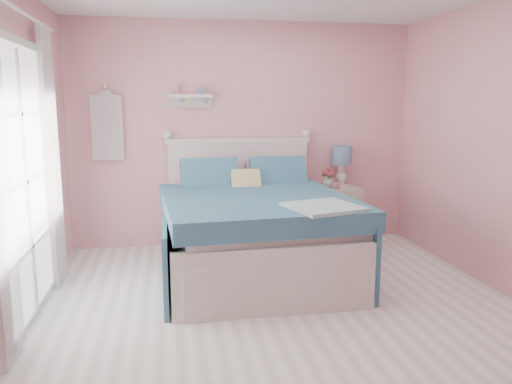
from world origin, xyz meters
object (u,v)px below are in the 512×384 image
object	(u,v)px
table_lamp	(342,158)
vase	(328,181)
nightstand	(337,215)
teacup	(335,185)
bed	(253,231)

from	to	relation	value
table_lamp	vase	bearing A→B (deg)	-153.39
nightstand	vase	distance (m)	0.43
nightstand	teacup	distance (m)	0.41
nightstand	vase	size ratio (longest dim) A/B	4.73
nightstand	teacup	xyz separation A→B (m)	(-0.08, -0.12, 0.38)
table_lamp	vase	size ratio (longest dim) A/B	3.33
bed	nightstand	size ratio (longest dim) A/B	3.28
table_lamp	nightstand	bearing A→B (deg)	-124.14
bed	vase	distance (m)	1.38
nightstand	table_lamp	world-z (taller)	table_lamp
table_lamp	vase	distance (m)	0.34
teacup	bed	bearing A→B (deg)	-146.44
nightstand	teacup	size ratio (longest dim) A/B	6.26
vase	teacup	xyz separation A→B (m)	(0.05, -0.12, -0.03)
bed	table_lamp	bearing A→B (deg)	33.52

